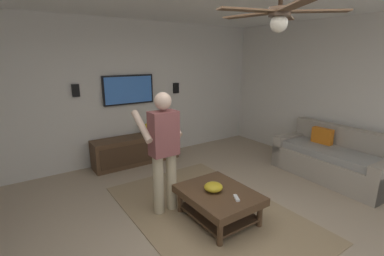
{
  "coord_description": "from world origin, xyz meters",
  "views": [
    {
      "loc": [
        -2.14,
        1.77,
        2.06
      ],
      "look_at": [
        1.01,
        -0.38,
        1.07
      ],
      "focal_mm": 25.54,
      "sensor_mm": 36.0,
      "label": 1
    }
  ],
  "objects_px": {
    "vase_round": "(148,129)",
    "wall_speaker_left": "(176,88)",
    "couch": "(332,160)",
    "media_console": "(137,150)",
    "wall_speaker_right": "(76,91)",
    "coffee_table": "(218,199)",
    "person_standing": "(163,146)",
    "remote_white": "(236,198)",
    "tv": "(129,90)",
    "bowl": "(213,187)",
    "ceiling_fan": "(279,15)"
  },
  "relations": [
    {
      "from": "couch",
      "to": "wall_speaker_right",
      "type": "bearing_deg",
      "value": -36.0
    },
    {
      "from": "couch",
      "to": "bowl",
      "type": "bearing_deg",
      "value": -1.1
    },
    {
      "from": "tv",
      "to": "vase_round",
      "type": "bearing_deg",
      "value": 53.42
    },
    {
      "from": "couch",
      "to": "coffee_table",
      "type": "distance_m",
      "value": 2.49
    },
    {
      "from": "person_standing",
      "to": "wall_speaker_right",
      "type": "relative_size",
      "value": 7.45
    },
    {
      "from": "coffee_table",
      "to": "remote_white",
      "type": "relative_size",
      "value": 6.67
    },
    {
      "from": "wall_speaker_left",
      "to": "person_standing",
      "type": "bearing_deg",
      "value": 145.11
    },
    {
      "from": "tv",
      "to": "wall_speaker_left",
      "type": "height_order",
      "value": "tv"
    },
    {
      "from": "wall_speaker_left",
      "to": "wall_speaker_right",
      "type": "distance_m",
      "value": 2.06
    },
    {
      "from": "couch",
      "to": "person_standing",
      "type": "relative_size",
      "value": 1.18
    },
    {
      "from": "media_console",
      "to": "wall_speaker_right",
      "type": "bearing_deg",
      "value": -104.67
    },
    {
      "from": "person_standing",
      "to": "wall_speaker_left",
      "type": "relative_size",
      "value": 7.45
    },
    {
      "from": "person_standing",
      "to": "bowl",
      "type": "bearing_deg",
      "value": -143.22
    },
    {
      "from": "ceiling_fan",
      "to": "person_standing",
      "type": "bearing_deg",
      "value": 23.32
    },
    {
      "from": "coffee_table",
      "to": "media_console",
      "type": "bearing_deg",
      "value": 1.77
    },
    {
      "from": "person_standing",
      "to": "bowl",
      "type": "distance_m",
      "value": 0.83
    },
    {
      "from": "coffee_table",
      "to": "ceiling_fan",
      "type": "bearing_deg",
      "value": -173.22
    },
    {
      "from": "person_standing",
      "to": "wall_speaker_right",
      "type": "distance_m",
      "value": 2.26
    },
    {
      "from": "wall_speaker_left",
      "to": "wall_speaker_right",
      "type": "xyz_separation_m",
      "value": [
        0.0,
        2.06,
        0.08
      ]
    },
    {
      "from": "coffee_table",
      "to": "person_standing",
      "type": "distance_m",
      "value": 0.98
    },
    {
      "from": "tv",
      "to": "ceiling_fan",
      "type": "relative_size",
      "value": 0.89
    },
    {
      "from": "couch",
      "to": "media_console",
      "type": "xyz_separation_m",
      "value": [
        2.56,
        2.57,
        -0.04
      ]
    },
    {
      "from": "person_standing",
      "to": "ceiling_fan",
      "type": "xyz_separation_m",
      "value": [
        -1.26,
        -0.54,
        1.5
      ]
    },
    {
      "from": "person_standing",
      "to": "bowl",
      "type": "height_order",
      "value": "person_standing"
    },
    {
      "from": "remote_white",
      "to": "media_console",
      "type": "bearing_deg",
      "value": 30.04
    },
    {
      "from": "person_standing",
      "to": "vase_round",
      "type": "distance_m",
      "value": 2.03
    },
    {
      "from": "couch",
      "to": "ceiling_fan",
      "type": "relative_size",
      "value": 1.69
    },
    {
      "from": "couch",
      "to": "media_console",
      "type": "bearing_deg",
      "value": -42.42
    },
    {
      "from": "couch",
      "to": "person_standing",
      "type": "distance_m",
      "value": 3.1
    },
    {
      "from": "wall_speaker_right",
      "to": "media_console",
      "type": "bearing_deg",
      "value": -104.67
    },
    {
      "from": "remote_white",
      "to": "vase_round",
      "type": "distance_m",
      "value": 2.77
    },
    {
      "from": "tv",
      "to": "wall_speaker_left",
      "type": "distance_m",
      "value": 1.09
    },
    {
      "from": "ceiling_fan",
      "to": "wall_speaker_right",
      "type": "bearing_deg",
      "value": 18.43
    },
    {
      "from": "couch",
      "to": "wall_speaker_left",
      "type": "distance_m",
      "value": 3.36
    },
    {
      "from": "bowl",
      "to": "vase_round",
      "type": "xyz_separation_m",
      "value": [
        2.43,
        -0.25,
        0.21
      ]
    },
    {
      "from": "coffee_table",
      "to": "vase_round",
      "type": "bearing_deg",
      "value": -4.68
    },
    {
      "from": "coffee_table",
      "to": "tv",
      "type": "bearing_deg",
      "value": 1.61
    },
    {
      "from": "media_console",
      "to": "coffee_table",
      "type": "bearing_deg",
      "value": 1.77
    },
    {
      "from": "remote_white",
      "to": "wall_speaker_left",
      "type": "xyz_separation_m",
      "value": [
        2.97,
        -0.96,
        1.0
      ]
    },
    {
      "from": "couch",
      "to": "vase_round",
      "type": "bearing_deg",
      "value": -46.08
    },
    {
      "from": "media_console",
      "to": "vase_round",
      "type": "distance_m",
      "value": 0.48
    },
    {
      "from": "bowl",
      "to": "wall_speaker_right",
      "type": "relative_size",
      "value": 1.09
    },
    {
      "from": "wall_speaker_right",
      "to": "coffee_table",
      "type": "bearing_deg",
      "value": -158.83
    },
    {
      "from": "wall_speaker_left",
      "to": "tv",
      "type": "bearing_deg",
      "value": 90.69
    },
    {
      "from": "vase_round",
      "to": "wall_speaker_left",
      "type": "distance_m",
      "value": 1.12
    },
    {
      "from": "wall_speaker_left",
      "to": "ceiling_fan",
      "type": "distance_m",
      "value": 3.65
    },
    {
      "from": "vase_round",
      "to": "wall_speaker_left",
      "type": "height_order",
      "value": "wall_speaker_left"
    },
    {
      "from": "couch",
      "to": "remote_white",
      "type": "bearing_deg",
      "value": 6.18
    },
    {
      "from": "coffee_table",
      "to": "ceiling_fan",
      "type": "xyz_separation_m",
      "value": [
        -0.68,
        -0.08,
        2.14
      ]
    },
    {
      "from": "couch",
      "to": "media_console",
      "type": "relative_size",
      "value": 1.14
    }
  ]
}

